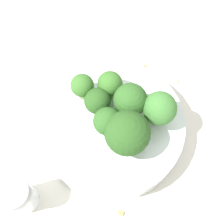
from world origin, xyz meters
name	(u,v)px	position (x,y,z in m)	size (l,w,h in m)	color
ground_plane	(112,133)	(0.00, 0.00, 0.00)	(3.00, 3.00, 0.00)	silver
bowl	(112,128)	(0.00, 0.00, 0.02)	(0.21, 0.21, 0.05)	silver
broccoli_floret_0	(99,100)	(0.03, 0.00, 0.07)	(0.04, 0.04, 0.04)	#7A9E5B
broccoli_floret_1	(130,100)	(-0.01, -0.03, 0.08)	(0.05, 0.05, 0.06)	#7A9E5B
broccoli_floret_2	(107,122)	(-0.01, 0.01, 0.08)	(0.04, 0.04, 0.05)	#8EB770
broccoli_floret_3	(127,133)	(-0.04, 0.01, 0.09)	(0.06, 0.06, 0.07)	#7A9E5B
broccoli_floret_4	(110,85)	(0.04, -0.03, 0.07)	(0.04, 0.04, 0.05)	#8EB770
broccoli_floret_5	(159,109)	(-0.04, -0.05, 0.08)	(0.05, 0.05, 0.06)	#7A9E5B
broccoli_floret_6	(81,87)	(0.06, 0.00, 0.07)	(0.03, 0.03, 0.05)	#7A9E5B
pepper_shaker	(20,196)	(0.01, 0.16, 0.03)	(0.04, 0.04, 0.07)	silver
almond_crumb_0	(178,81)	(-0.01, -0.14, 0.00)	(0.01, 0.00, 0.01)	tan
almond_crumb_1	(120,213)	(-0.09, 0.07, 0.00)	(0.01, 0.01, 0.01)	#AD7F4C
almond_crumb_2	(18,200)	(0.02, 0.17, 0.00)	(0.01, 0.00, 0.01)	olive
almond_crumb_3	(144,66)	(0.05, -0.12, 0.00)	(0.01, 0.00, 0.01)	#AD7F4C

